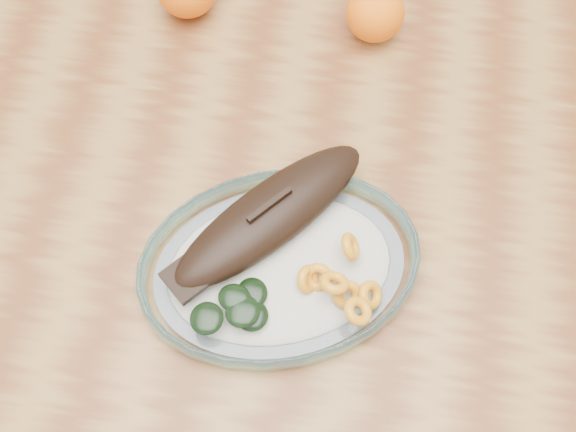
{
  "coord_description": "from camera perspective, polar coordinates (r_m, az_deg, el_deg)",
  "views": [
    {
      "loc": [
        0.13,
        -0.39,
        1.52
      ],
      "look_at": [
        0.08,
        -0.05,
        0.77
      ],
      "focal_mm": 45.0,
      "sensor_mm": 36.0,
      "label": 1
    }
  ],
  "objects": [
    {
      "name": "dining_table",
      "position": [
        0.96,
        -4.19,
        0.14
      ],
      "size": [
        1.2,
        0.8,
        0.75
      ],
      "color": "brown",
      "rests_on": "ground"
    },
    {
      "name": "plated_meal",
      "position": [
        0.81,
        -0.73,
        -3.65
      ],
      "size": [
        0.73,
        0.73,
        0.08
      ],
      "rotation": [
        0.0,
        0.0,
        0.37
      ],
      "color": "white",
      "rests_on": "dining_table"
    },
    {
      "name": "orange_right",
      "position": [
        0.97,
        6.91,
        15.61
      ],
      "size": [
        0.08,
        0.08,
        0.08
      ],
      "primitive_type": "sphere",
      "color": "#FF6A05",
      "rests_on": "dining_table"
    },
    {
      "name": "ground",
      "position": [
        1.58,
        -2.6,
        -9.93
      ],
      "size": [
        3.0,
        3.0,
        0.0
      ],
      "primitive_type": "plane",
      "color": "slate",
      "rests_on": "ground"
    }
  ]
}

